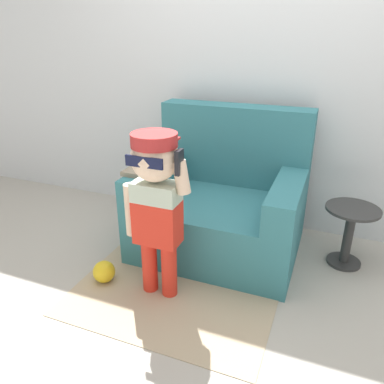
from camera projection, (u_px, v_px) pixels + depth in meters
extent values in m
plane|color=#ADA89E|center=(238.00, 255.00, 2.68)|extent=(10.00, 10.00, 0.00)
cube|color=silver|center=(269.00, 58.00, 2.68)|extent=(10.00, 0.05, 2.60)
cube|color=teal|center=(219.00, 223.00, 2.70)|extent=(1.11, 0.89, 0.40)
cube|color=teal|center=(235.00, 145.00, 2.80)|extent=(1.11, 0.20, 0.58)
cube|color=teal|center=(153.00, 180.00, 2.65)|extent=(0.18, 0.69, 0.20)
cube|color=teal|center=(286.00, 200.00, 2.33)|extent=(0.18, 0.69, 0.20)
cube|color=gray|center=(153.00, 165.00, 2.60)|extent=(0.22, 0.49, 0.03)
cylinder|color=red|center=(150.00, 265.00, 2.26)|extent=(0.09, 0.09, 0.35)
cylinder|color=red|center=(169.00, 269.00, 2.22)|extent=(0.09, 0.09, 0.35)
cube|color=red|center=(157.00, 222.00, 2.12)|extent=(0.26, 0.15, 0.26)
cube|color=#B7C6B2|center=(156.00, 192.00, 2.04)|extent=(0.26, 0.15, 0.11)
sphere|color=beige|center=(155.00, 158.00, 1.97)|extent=(0.26, 0.26, 0.26)
cylinder|color=#B22828|center=(154.00, 140.00, 1.93)|extent=(0.25, 0.25, 0.07)
cube|color=#B22828|center=(164.00, 139.00, 2.04)|extent=(0.15, 0.12, 0.01)
cube|color=#0F1433|center=(144.00, 162.00, 1.86)|extent=(0.21, 0.01, 0.06)
cylinder|color=beige|center=(131.00, 210.00, 2.15)|extent=(0.07, 0.07, 0.32)
cylinder|color=beige|center=(181.00, 177.00, 1.95)|extent=(0.10, 0.07, 0.19)
cube|color=black|center=(179.00, 162.00, 1.90)|extent=(0.02, 0.07, 0.13)
cylinder|color=#333333|center=(343.00, 262.00, 2.58)|extent=(0.23, 0.23, 0.02)
cylinder|color=#333333|center=(348.00, 237.00, 2.51)|extent=(0.06, 0.06, 0.40)
cylinder|color=#333333|center=(353.00, 209.00, 2.42)|extent=(0.35, 0.35, 0.02)
cube|color=tan|center=(186.00, 276.00, 2.44)|extent=(1.21, 1.28, 0.01)
sphere|color=yellow|center=(104.00, 272.00, 2.37)|extent=(0.14, 0.14, 0.14)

